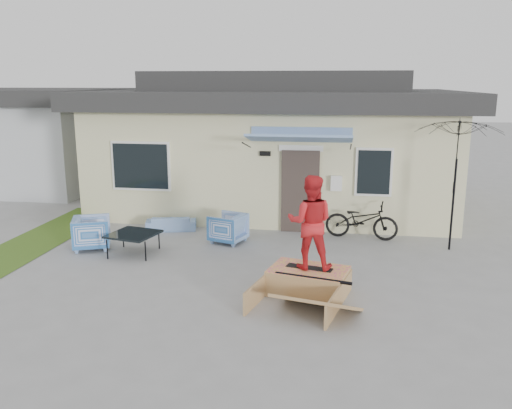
# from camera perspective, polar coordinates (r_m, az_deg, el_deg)

# --- Properties ---
(ground) EXTENTS (90.00, 90.00, 0.00)m
(ground) POSITION_cam_1_polar(r_m,az_deg,el_deg) (9.72, -3.50, -9.81)
(ground) COLOR gray
(ground) RESTS_ON ground
(grass_strip) EXTENTS (1.40, 8.00, 0.01)m
(grass_strip) POSITION_cam_1_polar(r_m,az_deg,el_deg) (13.46, -23.71, -4.34)
(grass_strip) COLOR #395C1C
(grass_strip) RESTS_ON ground
(house) EXTENTS (10.80, 8.49, 4.10)m
(house) POSITION_cam_1_polar(r_m,az_deg,el_deg) (16.94, 2.37, 6.83)
(house) COLOR beige
(house) RESTS_ON ground
(neighbor_house) EXTENTS (8.60, 7.60, 3.50)m
(neighbor_house) POSITION_cam_1_polar(r_m,az_deg,el_deg) (22.61, -24.61, 6.83)
(neighbor_house) COLOR #AFB4BA
(neighbor_house) RESTS_ON ground
(loveseat) EXTENTS (1.33, 0.67, 0.50)m
(loveseat) POSITION_cam_1_polar(r_m,az_deg,el_deg) (13.98, -9.08, -1.72)
(loveseat) COLOR #205FAA
(loveseat) RESTS_ON ground
(armchair_left) EXTENTS (1.00, 1.03, 0.83)m
(armchair_left) POSITION_cam_1_polar(r_m,az_deg,el_deg) (12.81, -17.17, -2.74)
(armchair_left) COLOR #205FAA
(armchair_left) RESTS_ON ground
(armchair_right) EXTENTS (0.90, 0.93, 0.77)m
(armchair_right) POSITION_cam_1_polar(r_m,az_deg,el_deg) (12.75, -3.03, -2.37)
(armchair_right) COLOR #205FAA
(armchair_right) RESTS_ON ground
(coffee_table) EXTENTS (1.16, 1.16, 0.48)m
(coffee_table) POSITION_cam_1_polar(r_m,az_deg,el_deg) (12.23, -12.94, -4.08)
(coffee_table) COLOR black
(coffee_table) RESTS_ON ground
(bicycle) EXTENTS (1.83, 0.86, 1.13)m
(bicycle) POSITION_cam_1_polar(r_m,az_deg,el_deg) (13.24, 11.24, -1.23)
(bicycle) COLOR black
(bicycle) RESTS_ON ground
(patio_umbrella) EXTENTS (2.10, 1.98, 2.20)m
(patio_umbrella) POSITION_cam_1_polar(r_m,az_deg,el_deg) (12.67, 20.56, 3.03)
(patio_umbrella) COLOR black
(patio_umbrella) RESTS_ON ground
(skate_ramp) EXTENTS (1.74, 2.09, 0.46)m
(skate_ramp) POSITION_cam_1_polar(r_m,az_deg,el_deg) (9.83, 5.62, -8.16)
(skate_ramp) COLOR #A1794B
(skate_ramp) RESTS_ON ground
(skateboard) EXTENTS (0.87, 0.40, 0.05)m
(skateboard) POSITION_cam_1_polar(r_m,az_deg,el_deg) (9.78, 5.73, -6.68)
(skateboard) COLOR black
(skateboard) RESTS_ON skate_ramp
(skater) EXTENTS (0.84, 0.65, 1.70)m
(skater) POSITION_cam_1_polar(r_m,az_deg,el_deg) (9.52, 5.85, -1.70)
(skater) COLOR red
(skater) RESTS_ON skateboard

